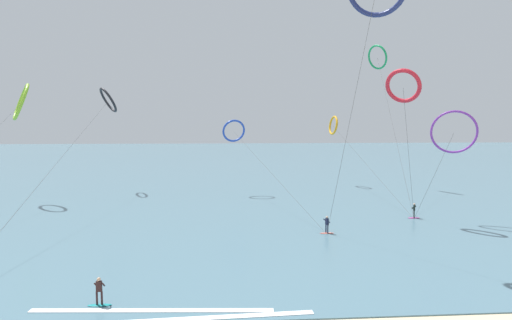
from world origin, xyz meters
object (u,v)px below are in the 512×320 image
surfer_magenta (414,212)px  kite_violet (454,132)px  kite_amber (333,125)px  kite_crimson (403,86)px  kite_lime (21,102)px  kite_emerald (377,57)px  surfer_teal (99,293)px  surfer_coral (327,226)px  kite_cobalt (234,131)px  kite_charcoal (108,100)px

surfer_magenta → kite_violet: bearing=-96.4°
kite_amber → kite_crimson: kite_crimson is taller
surfer_magenta → kite_lime: (-48.25, 13.80, 12.71)m
kite_emerald → kite_lime: bearing=75.6°
surfer_teal → surfer_coral: same height
surfer_coral → kite_cobalt: (-8.45, 23.99, 8.71)m
kite_crimson → kite_violet: bearing=-147.5°
kite_emerald → kite_violet: bearing=151.7°
kite_lime → kite_cobalt: bearing=70.2°
kite_violet → kite_charcoal: kite_charcoal is taller
surfer_coral → kite_emerald: kite_emerald is taller
kite_amber → surfer_magenta: bearing=-2.4°
surfer_teal → kite_violet: (31.73, 19.25, 8.94)m
surfer_coral → kite_lime: bearing=-144.4°
kite_cobalt → kite_emerald: (24.00, 6.60, 12.03)m
surfer_teal → surfer_coral: (17.18, 15.29, 0.00)m
kite_emerald → surfer_teal: bearing=118.3°
surfer_magenta → kite_cobalt: 28.21m
surfer_teal → kite_emerald: size_ratio=0.06×
kite_charcoal → kite_cobalt: bearing=-132.4°
surfer_coral → kite_charcoal: bearing=-162.6°
surfer_coral → kite_violet: size_ratio=0.14×
surfer_magenta → kite_charcoal: bearing=83.6°
kite_amber → kite_emerald: size_ratio=1.06×
surfer_magenta → kite_cobalt: bearing=71.7°
kite_cobalt → kite_emerald: bearing=-179.1°
kite_violet → kite_cobalt: kite_violet is taller
surfer_magenta → kite_crimson: kite_crimson is taller
kite_amber → kite_charcoal: kite_charcoal is taller
kite_amber → kite_cobalt: kite_amber is taller
kite_crimson → kite_charcoal: size_ratio=0.34×
kite_amber → kite_emerald: 13.29m
surfer_coral → kite_amber: kite_amber is taller
kite_violet → surfer_coral: bearing=39.5°
surfer_teal → kite_crimson: (26.37, 20.02, 13.84)m
surfer_coral → kite_charcoal: 42.64m
surfer_magenta → kite_amber: size_ratio=0.06×
kite_violet → kite_emerald: kite_emerald is taller
kite_crimson → surfer_coral: bearing=67.9°
kite_lime → surfer_teal: bearing=1.0°
kite_amber → kite_violet: kite_violet is taller
surfer_teal → surfer_coral: 23.00m
kite_amber → kite_lime: kite_lime is taller
kite_charcoal → kite_cobalt: kite_charcoal is taller
kite_charcoal → kite_lime: (-8.89, -9.52, -0.76)m
surfer_magenta → surfer_coral: bearing=141.5°
kite_charcoal → kite_cobalt: 20.81m
surfer_coral → kite_emerald: bearing=126.6°
kite_amber → kite_crimson: (0.38, -27.83, 4.37)m
surfer_magenta → kite_lime: size_ratio=0.05×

